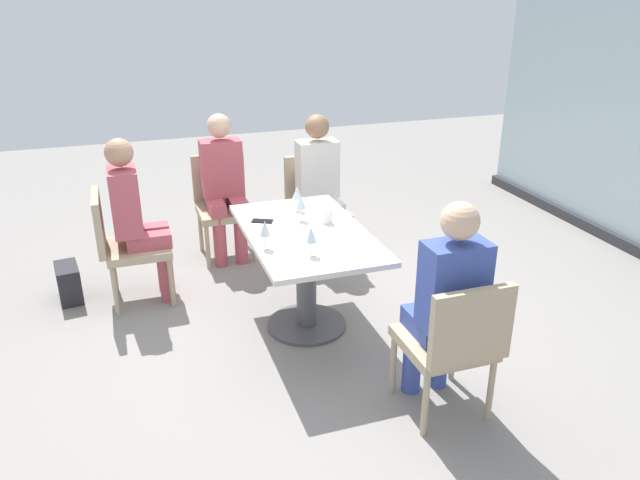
% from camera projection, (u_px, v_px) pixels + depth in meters
% --- Properties ---
extents(ground_plane, '(12.00, 12.00, 0.00)m').
position_uv_depth(ground_plane, '(307.00, 326.00, 4.36)').
color(ground_plane, gray).
extents(dining_table_main, '(1.31, 0.78, 0.73)m').
position_uv_depth(dining_table_main, '(306.00, 257.00, 4.16)').
color(dining_table_main, silver).
rests_on(dining_table_main, ground_plane).
extents(chair_front_left, '(0.46, 0.50, 0.87)m').
position_uv_depth(chair_front_left, '(123.00, 241.00, 4.52)').
color(chair_front_left, tan).
rests_on(chair_front_left, ground_plane).
extents(chair_side_end, '(0.50, 0.46, 0.87)m').
position_uv_depth(chair_side_end, '(223.00, 200.00, 5.36)').
color(chair_side_end, tan).
rests_on(chair_side_end, ground_plane).
extents(chair_far_left, '(0.50, 0.46, 0.87)m').
position_uv_depth(chair_far_left, '(316.00, 201.00, 5.34)').
color(chair_far_left, tan).
rests_on(chair_far_left, ground_plane).
extents(chair_far_right, '(0.50, 0.46, 0.87)m').
position_uv_depth(chair_far_right, '(454.00, 340.00, 3.27)').
color(chair_far_right, tan).
rests_on(chair_far_right, ground_plane).
extents(person_front_left, '(0.34, 0.39, 1.26)m').
position_uv_depth(person_front_left, '(135.00, 213.00, 4.47)').
color(person_front_left, '#B24C56').
rests_on(person_front_left, ground_plane).
extents(person_side_end, '(0.39, 0.34, 1.26)m').
position_uv_depth(person_side_end, '(224.00, 181.00, 5.19)').
color(person_side_end, '#B24C56').
rests_on(person_side_end, ground_plane).
extents(person_far_left, '(0.39, 0.34, 1.26)m').
position_uv_depth(person_far_left, '(320.00, 182.00, 5.16)').
color(person_far_left, silver).
rests_on(person_far_left, ground_plane).
extents(person_far_right, '(0.39, 0.34, 1.26)m').
position_uv_depth(person_far_right, '(447.00, 297.00, 3.29)').
color(person_far_right, '#384C9E').
rests_on(person_far_right, ground_plane).
extents(wine_glass_0, '(0.07, 0.07, 0.18)m').
position_uv_depth(wine_glass_0, '(311.00, 235.00, 3.66)').
color(wine_glass_0, silver).
rests_on(wine_glass_0, dining_table_main).
extents(wine_glass_1, '(0.07, 0.07, 0.18)m').
position_uv_depth(wine_glass_1, '(301.00, 203.00, 4.20)').
color(wine_glass_1, silver).
rests_on(wine_glass_1, dining_table_main).
extents(wine_glass_2, '(0.07, 0.07, 0.18)m').
position_uv_depth(wine_glass_2, '(265.00, 229.00, 3.75)').
color(wine_glass_2, silver).
rests_on(wine_glass_2, dining_table_main).
extents(wine_glass_3, '(0.07, 0.07, 0.18)m').
position_uv_depth(wine_glass_3, '(297.00, 193.00, 4.39)').
color(wine_glass_3, silver).
rests_on(wine_glass_3, dining_table_main).
extents(coffee_cup, '(0.08, 0.08, 0.09)m').
position_uv_depth(coffee_cup, '(327.00, 217.00, 4.20)').
color(coffee_cup, white).
rests_on(coffee_cup, dining_table_main).
extents(cell_phone_on_table, '(0.13, 0.16, 0.01)m').
position_uv_depth(cell_phone_on_table, '(262.00, 221.00, 4.23)').
color(cell_phone_on_table, black).
rests_on(cell_phone_on_table, dining_table_main).
extents(handbag_0, '(0.32, 0.20, 0.28)m').
position_uv_depth(handbag_0, '(69.00, 283.00, 4.68)').
color(handbag_0, '#232328').
rests_on(handbag_0, ground_plane).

